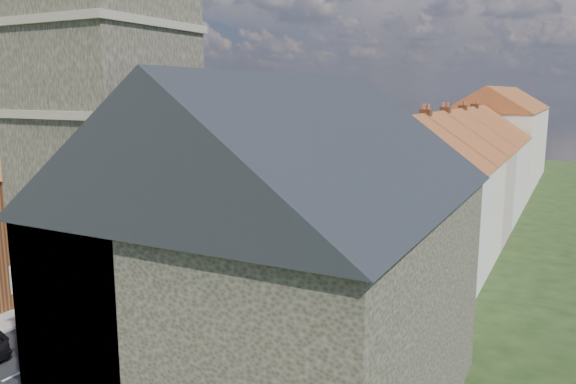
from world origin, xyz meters
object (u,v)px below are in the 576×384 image
(lamppost, at_px, (220,190))
(car_mid, at_px, (312,208))
(car_distant, at_px, (391,176))
(pedestrian_right, at_px, (297,260))
(church, at_px, (266,235))
(car_far, at_px, (346,194))
(car_far_b, at_px, (366,204))

(lamppost, height_order, car_mid, lamppost)
(car_distant, height_order, pedestrian_right, pedestrian_right)
(church, bearing_deg, lamppost, 128.30)
(car_far, bearing_deg, church, -80.33)
(church, height_order, lamppost, church)
(car_mid, xyz_separation_m, pedestrian_right, (5.60, -13.74, 0.22))
(car_distant, bearing_deg, car_far, -73.24)
(lamppost, distance_m, car_far_b, 15.26)
(car_mid, xyz_separation_m, car_far, (0.00, 7.36, -0.10))
(car_far, xyz_separation_m, pedestrian_right, (5.60, -21.11, 0.31))
(church, xyz_separation_m, car_distant, (-10.86, 46.94, -5.30))
(car_mid, xyz_separation_m, car_far_b, (3.00, 4.48, -0.20))
(lamppost, relative_size, car_far_b, 1.49)
(car_mid, bearing_deg, car_far, 104.11)
(lamppost, xyz_separation_m, car_far_b, (5.31, 14.00, -2.95))
(pedestrian_right, bearing_deg, lamppost, -34.47)
(car_distant, distance_m, pedestrian_right, 34.94)
(car_far, bearing_deg, lamppost, -106.06)
(lamppost, xyz_separation_m, car_mid, (2.31, 9.52, -2.75))
(car_mid, height_order, car_far_b, car_mid)
(church, relative_size, car_mid, 3.20)
(car_mid, distance_m, car_distant, 20.74)
(church, distance_m, car_far_b, 32.11)
(car_mid, relative_size, pedestrian_right, 2.69)
(car_far_b, bearing_deg, church, 87.71)
(car_distant, bearing_deg, lamppost, -77.61)
(church, distance_m, car_far, 35.65)
(car_mid, relative_size, car_far_b, 1.18)
(car_distant, height_order, car_far_b, car_far_b)
(car_far, bearing_deg, car_far_b, -52.11)
(car_mid, xyz_separation_m, car_distant, (0.00, 20.74, -0.21))
(lamppost, bearing_deg, car_far_b, 69.22)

